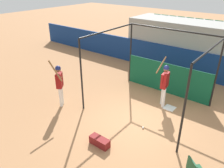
{
  "coord_description": "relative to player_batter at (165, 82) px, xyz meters",
  "views": [
    {
      "loc": [
        3.53,
        -5.91,
        5.0
      ],
      "look_at": [
        -1.43,
        0.42,
        1.02
      ],
      "focal_mm": 35.0,
      "sensor_mm": 36.0,
      "label": 1
    }
  ],
  "objects": [
    {
      "name": "bleacher_section",
      "position": [
        -0.27,
        4.94,
        0.25
      ],
      "size": [
        8.15,
        2.4,
        2.77
      ],
      "color": "#9E9E99",
      "rests_on": "ground"
    },
    {
      "name": "player_waiting",
      "position": [
        -3.41,
        -2.64,
        -0.03
      ],
      "size": [
        0.71,
        0.63,
        2.14
      ],
      "rotation": [
        0.0,
        0.0,
        -0.92
      ],
      "color": "white",
      "rests_on": "ground"
    },
    {
      "name": "equipment_bag",
      "position": [
        -0.49,
        -3.52,
        -0.99
      ],
      "size": [
        0.7,
        0.28,
        0.28
      ],
      "color": "maroon",
      "rests_on": "ground"
    },
    {
      "name": "home_plate",
      "position": [
        0.36,
        -0.01,
        -1.13
      ],
      "size": [
        0.44,
        0.44,
        0.02
      ],
      "color": "white",
      "rests_on": "ground"
    },
    {
      "name": "player_batter",
      "position": [
        0.0,
        0.0,
        0.0
      ],
      "size": [
        0.53,
        0.91,
        1.99
      ],
      "rotation": [
        0.0,
        0.0,
        1.71
      ],
      "color": "white",
      "rests_on": "ground"
    },
    {
      "name": "baseball",
      "position": [
        0.18,
        -1.89,
        -1.1
      ],
      "size": [
        0.07,
        0.07,
        0.07
      ],
      "color": "white",
      "rests_on": "ground"
    },
    {
      "name": "ground_plane",
      "position": [
        -0.27,
        -1.74,
        -1.13
      ],
      "size": [
        60.0,
        60.0,
        0.0
      ],
      "primitive_type": "plane",
      "color": "#A8754C"
    },
    {
      "name": "outfield_wall",
      "position": [
        -0.27,
        3.68,
        -0.39
      ],
      "size": [
        24.0,
        0.12,
        1.49
      ],
      "color": "navy",
      "rests_on": "ground"
    },
    {
      "name": "batting_cage",
      "position": [
        -0.42,
        0.65,
        0.11
      ],
      "size": [
        4.19,
        3.53,
        3.01
      ],
      "color": "black",
      "rests_on": "ground"
    }
  ]
}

